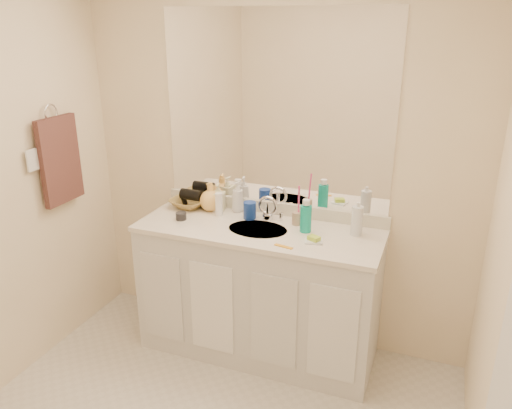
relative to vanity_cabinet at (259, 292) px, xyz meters
name	(u,v)px	position (x,y,z in m)	size (l,w,h in m)	color
wall_back	(274,166)	(0.00, 0.28, 0.77)	(2.60, 0.02, 2.40)	#FEEAC7
vanity_cabinet	(259,292)	(0.00, 0.00, 0.00)	(1.50, 0.55, 0.85)	silver
countertop	(259,230)	(0.00, 0.00, 0.44)	(1.52, 0.57, 0.03)	white
backsplash	(273,208)	(0.00, 0.26, 0.50)	(1.52, 0.03, 0.08)	silver
sink_basin	(258,231)	(0.00, -0.02, 0.44)	(0.37, 0.37, 0.02)	#B4AE9E
faucet	(268,211)	(0.00, 0.16, 0.51)	(0.02, 0.02, 0.11)	silver
mirror	(275,110)	(0.00, 0.27, 1.14)	(1.48, 0.01, 1.20)	white
blue_mug	(250,210)	(-0.11, 0.12, 0.51)	(0.08, 0.08, 0.11)	#16389D
tan_cup	(297,218)	(0.20, 0.14, 0.50)	(0.06, 0.06, 0.08)	tan
toothbrush	(299,202)	(0.21, 0.14, 0.60)	(0.01, 0.01, 0.22)	#FA428F
mouthwash_bottle	(306,219)	(0.28, 0.05, 0.54)	(0.07, 0.07, 0.16)	#0DA58E
clear_pump_bottle	(357,221)	(0.58, 0.11, 0.54)	(0.07, 0.07, 0.18)	silver
soap_dish	(314,241)	(0.37, -0.08, 0.46)	(0.10, 0.08, 0.01)	white
green_soap	(314,238)	(0.37, -0.08, 0.48)	(0.07, 0.05, 0.02)	#A9D133
orange_comb	(284,246)	(0.23, -0.21, 0.46)	(0.11, 0.02, 0.00)	orange
dark_jar	(181,216)	(-0.51, -0.05, 0.48)	(0.07, 0.07, 0.05)	black
extra_white_bottle	(219,204)	(-0.32, 0.10, 0.53)	(0.05, 0.05, 0.15)	white
soap_bottle_white	(238,197)	(-0.23, 0.21, 0.56)	(0.08, 0.08, 0.21)	silver
soap_bottle_cream	(218,197)	(-0.36, 0.19, 0.55)	(0.08, 0.09, 0.19)	#F0F0C4
soap_bottle_yellow	(211,196)	(-0.41, 0.17, 0.55)	(0.15, 0.15, 0.19)	#FDC462
wicker_basket	(189,203)	(-0.57, 0.17, 0.49)	(0.24, 0.24, 0.06)	olive
hair_dryer	(191,195)	(-0.55, 0.17, 0.54)	(0.07, 0.07, 0.15)	black
towel_ring	(51,113)	(-1.27, -0.25, 1.12)	(0.11, 0.11, 0.01)	silver
hand_towel	(60,160)	(-1.25, -0.25, 0.82)	(0.04, 0.32, 0.55)	#311C1A
switch_plate	(32,160)	(-1.27, -0.45, 0.88)	(0.01, 0.09, 0.13)	white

